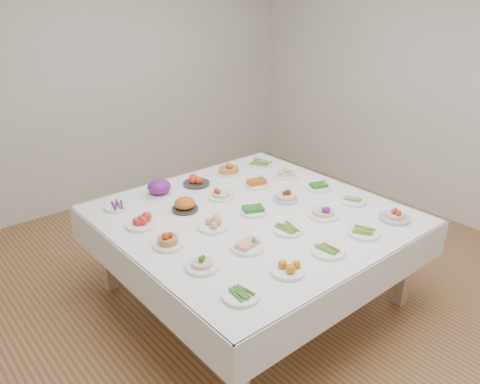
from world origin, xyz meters
TOP-DOWN VIEW (x-y plane):
  - room_envelope at (0.00, 0.00)m, footprint 5.02×5.02m
  - display_table at (-0.07, -0.07)m, footprint 2.07×2.07m
  - dish_0 at (-0.82, -0.82)m, footprint 0.22×0.22m
  - dish_1 at (-0.44, -0.81)m, footprint 0.21×0.21m
  - dish_2 at (-0.07, -0.82)m, footprint 0.22×0.22m
  - dish_3 at (0.31, -0.81)m, footprint 0.23×0.23m
  - dish_4 at (0.68, -0.82)m, footprint 0.23×0.23m
  - dish_5 at (-0.81, -0.44)m, footprint 0.21×0.21m
  - dish_6 at (-0.44, -0.44)m, footprint 0.22×0.22m
  - dish_7 at (-0.07, -0.45)m, footprint 0.21×0.21m
  - dish_8 at (0.31, -0.45)m, footprint 0.23×0.23m
  - dish_9 at (0.68, -0.44)m, footprint 0.21×0.21m
  - dish_10 at (-0.82, -0.07)m, footprint 0.21×0.21m
  - dish_11 at (-0.44, -0.06)m, footprint 0.22×0.22m
  - dish_12 at (-0.06, -0.07)m, footprint 0.21×0.21m
  - dish_13 at (0.30, -0.06)m, footprint 0.20×0.20m
  - dish_14 at (0.68, -0.07)m, footprint 0.22×0.22m
  - dish_15 at (-0.82, 0.30)m, footprint 0.22×0.22m
  - dish_16 at (-0.44, 0.31)m, footprint 0.20×0.20m
  - dish_17 at (-0.08, 0.31)m, footprint 0.21×0.21m
  - dish_18 at (0.31, 0.31)m, footprint 0.20×0.20m
  - dish_19 at (0.67, 0.31)m, footprint 0.21×0.21m
  - dish_20 at (-0.82, 0.68)m, footprint 0.20×0.20m
  - dish_21 at (-0.44, 0.68)m, footprint 0.25×0.25m
  - dish_22 at (-0.07, 0.67)m, footprint 0.23×0.23m
  - dish_23 at (0.30, 0.69)m, footprint 0.22×0.22m
  - dish_24 at (0.69, 0.67)m, footprint 0.25×0.23m

SIDE VIEW (x-z plane):
  - display_table at x=-0.07m, z-range 0.31..1.06m
  - dish_9 at x=0.68m, z-range 0.74..0.79m
  - dish_0 at x=-0.82m, z-range 0.74..0.79m
  - dish_20 at x=-0.82m, z-range 0.75..0.79m
  - dish_3 at x=0.31m, z-range 0.74..0.79m
  - dish_2 at x=-0.07m, z-range 0.75..0.79m
  - dish_7 at x=-0.07m, z-range 0.75..0.80m
  - dish_24 at x=0.69m, z-range 0.75..0.81m
  - dish_12 at x=-0.06m, z-range 0.74..0.83m
  - dish_18 at x=0.31m, z-range 0.74..0.83m
  - dish_6 at x=-0.44m, z-range 0.74..0.84m
  - dish_15 at x=-0.82m, z-range 0.74..0.84m
  - dish_14 at x=0.68m, z-range 0.74..0.84m
  - dish_22 at x=-0.07m, z-range 0.74..0.84m
  - dish_1 at x=-0.44m, z-range 0.75..0.84m
  - dish_5 at x=-0.81m, z-range 0.74..0.85m
  - dish_19 at x=0.67m, z-range 0.74..0.85m
  - dish_11 at x=-0.44m, z-range 0.75..0.85m
  - dish_16 at x=-0.44m, z-range 0.74..0.86m
  - dish_10 at x=-0.82m, z-range 0.74..0.86m
  - dish_13 at x=0.30m, z-range 0.75..0.86m
  - dish_17 at x=-0.08m, z-range 0.75..0.86m
  - dish_4 at x=0.68m, z-range 0.74..0.87m
  - dish_23 at x=0.30m, z-range 0.75..0.88m
  - dish_21 at x=-0.44m, z-range 0.75..0.89m
  - dish_8 at x=0.31m, z-range 0.75..0.89m
  - room_envelope at x=0.00m, z-range 0.43..3.24m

